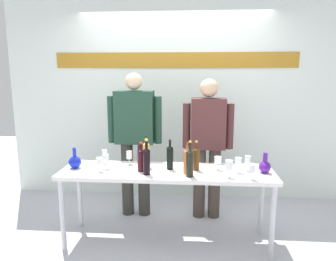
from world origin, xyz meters
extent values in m
plane|color=#B6B7C0|center=(0.00, 0.00, 0.00)|extent=(10.00, 10.00, 0.00)
cube|color=white|center=(0.00, 1.30, 1.50)|extent=(4.57, 0.10, 3.00)
cube|color=#AF7922|center=(0.00, 1.24, 1.88)|extent=(3.20, 0.01, 0.20)
cube|color=white|center=(0.00, 0.00, 0.74)|extent=(2.12, 0.58, 0.04)
cylinder|color=silver|center=(-1.00, -0.24, 0.36)|extent=(0.05, 0.05, 0.72)
cylinder|color=silver|center=(1.00, -0.24, 0.36)|extent=(0.05, 0.05, 0.72)
cylinder|color=silver|center=(-1.00, 0.24, 0.36)|extent=(0.05, 0.05, 0.72)
cylinder|color=silver|center=(1.00, 0.24, 0.36)|extent=(0.05, 0.05, 0.72)
sphere|color=#1525BF|center=(-0.94, -0.01, 0.83)|extent=(0.13, 0.13, 0.13)
cylinder|color=#1525BF|center=(-0.94, -0.01, 0.93)|extent=(0.03, 0.03, 0.10)
sphere|color=#4C1990|center=(0.95, -0.01, 0.82)|extent=(0.12, 0.12, 0.12)
cylinder|color=#4C1990|center=(0.95, -0.01, 0.92)|extent=(0.04, 0.04, 0.09)
cylinder|color=#32322C|center=(-0.53, 0.60, 0.45)|extent=(0.14, 0.14, 0.90)
cylinder|color=#32322C|center=(-0.33, 0.60, 0.45)|extent=(0.14, 0.14, 0.90)
cube|color=#214132|center=(-0.43, 0.60, 1.21)|extent=(0.45, 0.22, 0.61)
cylinder|color=#214132|center=(-0.70, 0.60, 1.18)|extent=(0.09, 0.09, 0.55)
cylinder|color=#214132|center=(-0.15, 0.60, 1.18)|extent=(0.09, 0.09, 0.55)
sphere|color=beige|center=(-0.43, 0.60, 1.62)|extent=(0.19, 0.19, 0.19)
cylinder|color=#41362E|center=(0.34, 0.60, 0.43)|extent=(0.14, 0.14, 0.85)
cylinder|color=#41362E|center=(0.52, 0.60, 0.43)|extent=(0.14, 0.14, 0.85)
cube|color=#502A2B|center=(0.43, 0.60, 1.14)|extent=(0.40, 0.22, 0.58)
cylinder|color=#502A2B|center=(0.18, 0.60, 1.11)|extent=(0.09, 0.09, 0.52)
cylinder|color=#502A2B|center=(0.68, 0.60, 1.11)|extent=(0.09, 0.09, 0.52)
sphere|color=#D6B08C|center=(0.43, 0.60, 1.55)|extent=(0.21, 0.21, 0.21)
cylinder|color=black|center=(-0.25, -0.05, 0.87)|extent=(0.07, 0.07, 0.21)
cone|color=black|center=(-0.25, -0.05, 0.99)|extent=(0.07, 0.07, 0.03)
cylinder|color=black|center=(-0.25, -0.05, 1.01)|extent=(0.03, 0.03, 0.07)
cylinder|color=red|center=(-0.25, -0.05, 1.05)|extent=(0.03, 0.03, 0.02)
cylinder|color=#472B0D|center=(0.29, 0.03, 0.87)|extent=(0.07, 0.07, 0.21)
cone|color=#472B0D|center=(0.29, 0.03, 0.98)|extent=(0.07, 0.07, 0.03)
cylinder|color=#472B0D|center=(0.29, 0.03, 1.01)|extent=(0.03, 0.03, 0.08)
cylinder|color=gold|center=(0.29, 0.03, 1.05)|extent=(0.03, 0.03, 0.02)
cylinder|color=black|center=(0.03, 0.04, 0.87)|extent=(0.07, 0.07, 0.22)
cone|color=black|center=(0.03, 0.04, 1.00)|extent=(0.07, 0.07, 0.03)
cylinder|color=black|center=(0.03, 0.04, 1.02)|extent=(0.02, 0.02, 0.07)
cylinder|color=black|center=(0.03, 0.04, 1.06)|extent=(0.03, 0.03, 0.02)
cylinder|color=black|center=(-0.18, -0.15, 0.88)|extent=(0.07, 0.07, 0.24)
cone|color=black|center=(-0.18, -0.15, 1.01)|extent=(0.07, 0.07, 0.03)
cylinder|color=black|center=(-0.18, -0.15, 1.05)|extent=(0.03, 0.03, 0.09)
cylinder|color=gold|center=(-0.18, -0.15, 1.10)|extent=(0.03, 0.03, 0.02)
cylinder|color=#CA6329|center=(0.20, -0.09, 0.87)|extent=(0.07, 0.07, 0.22)
cone|color=#CA6329|center=(0.20, -0.09, 1.00)|extent=(0.07, 0.07, 0.03)
cylinder|color=#CA6329|center=(0.20, -0.09, 1.02)|extent=(0.02, 0.02, 0.07)
cylinder|color=#A9231A|center=(0.20, -0.09, 1.06)|extent=(0.03, 0.03, 0.02)
cylinder|color=gold|center=(-0.22, 0.10, 0.88)|extent=(0.07, 0.07, 0.24)
cone|color=gold|center=(-0.22, 0.10, 1.01)|extent=(0.07, 0.07, 0.03)
cylinder|color=gold|center=(-0.22, 0.10, 1.04)|extent=(0.02, 0.02, 0.07)
cylinder|color=black|center=(-0.22, 0.10, 1.08)|extent=(0.03, 0.03, 0.02)
cylinder|color=black|center=(0.23, -0.17, 0.88)|extent=(0.07, 0.07, 0.24)
cone|color=black|center=(0.23, -0.17, 1.01)|extent=(0.07, 0.07, 0.03)
cylinder|color=black|center=(0.23, -0.17, 1.05)|extent=(0.02, 0.02, 0.09)
cylinder|color=gold|center=(0.23, -0.17, 1.10)|extent=(0.03, 0.03, 0.02)
cylinder|color=white|center=(-0.61, -0.01, 0.77)|extent=(0.06, 0.06, 0.00)
cylinder|color=white|center=(-0.61, -0.01, 0.80)|extent=(0.01, 0.01, 0.06)
cylinder|color=white|center=(-0.61, -0.01, 0.87)|extent=(0.06, 0.06, 0.09)
cylinder|color=white|center=(-0.68, 0.18, 0.77)|extent=(0.06, 0.06, 0.00)
cylinder|color=white|center=(-0.68, 0.18, 0.80)|extent=(0.01, 0.01, 0.06)
cylinder|color=white|center=(-0.68, 0.18, 0.87)|extent=(0.06, 0.06, 0.09)
cylinder|color=white|center=(-0.65, -0.10, 0.77)|extent=(0.06, 0.06, 0.00)
cylinder|color=white|center=(-0.65, -0.10, 0.80)|extent=(0.01, 0.01, 0.07)
cylinder|color=white|center=(-0.65, -0.10, 0.87)|extent=(0.06, 0.06, 0.07)
cylinder|color=white|center=(-0.41, 0.17, 0.77)|extent=(0.06, 0.06, 0.00)
cylinder|color=white|center=(-0.41, 0.17, 0.80)|extent=(0.01, 0.01, 0.06)
cylinder|color=white|center=(-0.41, 0.17, 0.87)|extent=(0.06, 0.06, 0.08)
cylinder|color=white|center=(0.59, -0.17, 0.77)|extent=(0.06, 0.06, 0.00)
cylinder|color=white|center=(0.59, -0.17, 0.81)|extent=(0.01, 0.01, 0.08)
cylinder|color=white|center=(0.59, -0.17, 0.89)|extent=(0.07, 0.07, 0.08)
cylinder|color=white|center=(0.79, -0.21, 0.77)|extent=(0.06, 0.06, 0.00)
cylinder|color=white|center=(0.79, -0.21, 0.80)|extent=(0.01, 0.01, 0.08)
cylinder|color=white|center=(0.79, -0.21, 0.88)|extent=(0.07, 0.07, 0.07)
cylinder|color=white|center=(0.80, 0.04, 0.77)|extent=(0.06, 0.06, 0.00)
cylinder|color=white|center=(0.80, 0.04, 0.80)|extent=(0.01, 0.01, 0.06)
cylinder|color=white|center=(0.80, 0.04, 0.87)|extent=(0.06, 0.06, 0.09)
cylinder|color=white|center=(0.70, -0.02, 0.77)|extent=(0.06, 0.06, 0.00)
cylinder|color=white|center=(0.70, -0.02, 0.80)|extent=(0.01, 0.01, 0.07)
cylinder|color=white|center=(0.70, -0.02, 0.87)|extent=(0.07, 0.07, 0.08)
cylinder|color=white|center=(0.51, 0.06, 0.77)|extent=(0.06, 0.06, 0.00)
cylinder|color=white|center=(0.51, 0.06, 0.80)|extent=(0.01, 0.01, 0.06)
cylinder|color=white|center=(0.51, 0.06, 0.86)|extent=(0.07, 0.07, 0.07)
camera|label=1|loc=(0.25, -3.03, 1.74)|focal=34.00mm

